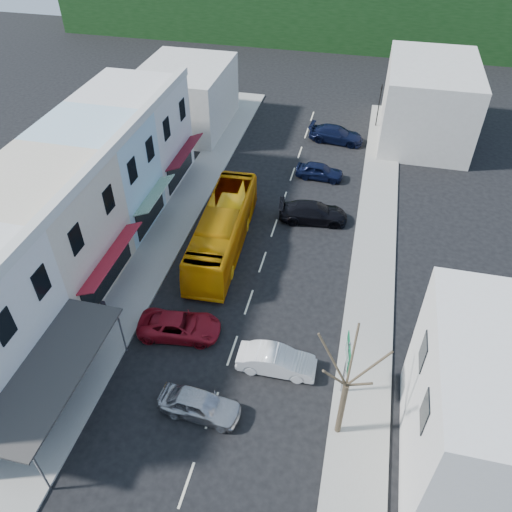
{
  "coord_description": "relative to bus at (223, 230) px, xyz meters",
  "views": [
    {
      "loc": [
        5.53,
        -17.57,
        22.85
      ],
      "look_at": [
        0.0,
        6.0,
        2.2
      ],
      "focal_mm": 35.0,
      "sensor_mm": 36.0,
      "label": 1
    }
  ],
  "objects": [
    {
      "name": "street_tree",
      "position": [
        9.53,
        -12.68,
        2.37
      ],
      "size": [
        2.61,
        2.61,
        7.83
      ],
      "primitive_type": null,
      "rotation": [
        0.0,
        0.0,
        -0.03
      ],
      "color": "#3B2F21",
      "rests_on": "ground"
    },
    {
      "name": "car_silver",
      "position": [
        2.56,
        -13.2,
        -0.85
      ],
      "size": [
        4.51,
        2.09,
        1.4
      ],
      "primitive_type": "imported",
      "rotation": [
        0.0,
        0.0,
        1.5
      ],
      "color": "#ABABB0",
      "rests_on": "ground"
    },
    {
      "name": "distant_block_left",
      "position": [
        -8.92,
        18.07,
        1.45
      ],
      "size": [
        8.0,
        10.0,
        6.0
      ],
      "primitive_type": "cube",
      "color": "#B7B2A8",
      "rests_on": "ground"
    },
    {
      "name": "car_red",
      "position": [
        -0.26,
        -8.4,
        -0.85
      ],
      "size": [
        4.8,
        2.45,
        1.4
      ],
      "primitive_type": "imported",
      "rotation": [
        0.0,
        0.0,
        1.69
      ],
      "color": "maroon",
      "rests_on": "ground"
    },
    {
      "name": "traffic_signal",
      "position": [
        9.68,
        22.05,
        0.66
      ],
      "size": [
        0.73,
        1.03,
        4.42
      ],
      "primitive_type": null,
      "rotation": [
        0.0,
        0.0,
        3.31
      ],
      "color": "black",
      "rests_on": "ground"
    },
    {
      "name": "direction_sign",
      "position": [
        9.48,
        -10.34,
        0.49
      ],
      "size": [
        0.71,
        1.89,
        4.07
      ],
      "primitive_type": null,
      "rotation": [
        0.0,
        0.0,
        0.14
      ],
      "color": "#0C5830",
      "rests_on": "ground"
    },
    {
      "name": "car_navy_far",
      "position": [
        6.08,
        17.98,
        -0.85
      ],
      "size": [
        4.67,
        2.29,
        1.4
      ],
      "primitive_type": "imported",
      "rotation": [
        0.0,
        0.0,
        1.47
      ],
      "color": "black",
      "rests_on": "ground"
    },
    {
      "name": "ground",
      "position": [
        3.08,
        -8.93,
        -1.55
      ],
      "size": [
        120.0,
        120.0,
        0.0
      ],
      "primitive_type": "plane",
      "color": "black",
      "rests_on": "ground"
    },
    {
      "name": "shopfront_row",
      "position": [
        -9.41,
        -3.93,
        2.45
      ],
      "size": [
        8.25,
        30.0,
        8.0
      ],
      "color": "silver",
      "rests_on": "ground"
    },
    {
      "name": "sidewalk_left",
      "position": [
        -4.42,
        1.07,
        -1.48
      ],
      "size": [
        3.0,
        52.0,
        0.15
      ],
      "primitive_type": "cube",
      "color": "gray",
      "rests_on": "ground"
    },
    {
      "name": "car_black_near",
      "position": [
        5.77,
        4.71,
        -0.85
      ],
      "size": [
        4.69,
        2.37,
        1.4
      ],
      "primitive_type": "imported",
      "rotation": [
        0.0,
        0.0,
        1.69
      ],
      "color": "black",
      "rests_on": "ground"
    },
    {
      "name": "car_navy_mid",
      "position": [
        5.43,
        10.97,
        -0.85
      ],
      "size": [
        4.48,
        2.01,
        1.4
      ],
      "primitive_type": "imported",
      "rotation": [
        0.0,
        0.0,
        1.52
      ],
      "color": "black",
      "rests_on": "ground"
    },
    {
      "name": "car_white",
      "position": [
        5.81,
        -9.62,
        -0.85
      ],
      "size": [
        4.44,
        1.9,
        1.4
      ],
      "primitive_type": "imported",
      "rotation": [
        0.0,
        0.0,
        1.59
      ],
      "color": "silver",
      "rests_on": "ground"
    },
    {
      "name": "pedestrian_left",
      "position": [
        -4.83,
        -8.57,
        -0.55
      ],
      "size": [
        0.61,
        0.71,
        1.7
      ],
      "primitive_type": "imported",
      "rotation": [
        0.0,
        0.0,
        1.99
      ],
      "color": "black",
      "rests_on": "sidewalk_left"
    },
    {
      "name": "sidewalk_right",
      "position": [
        10.58,
        1.07,
        -1.48
      ],
      "size": [
        3.0,
        52.0,
        0.15
      ],
      "primitive_type": "cube",
      "color": "gray",
      "rests_on": "ground"
    },
    {
      "name": "bus",
      "position": [
        0.0,
        0.0,
        0.0
      ],
      "size": [
        3.06,
        11.71,
        3.1
      ],
      "primitive_type": "imported",
      "rotation": [
        0.0,
        0.0,
        0.05
      ],
      "color": "orange",
      "rests_on": "ground"
    },
    {
      "name": "distant_block_right",
      "position": [
        14.08,
        21.07,
        1.95
      ],
      "size": [
        8.0,
        12.0,
        7.0
      ],
      "primitive_type": "cube",
      "color": "#B7B2A8",
      "rests_on": "ground"
    }
  ]
}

